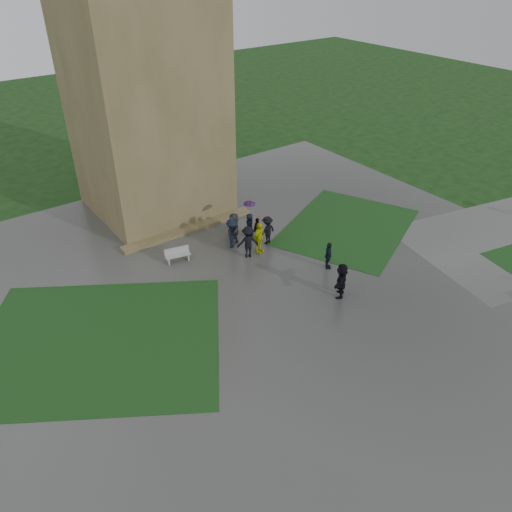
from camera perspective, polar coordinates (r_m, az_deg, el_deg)
ground at (r=24.81m, az=4.59°, el=-6.95°), size 120.00×120.00×0.00m
plaza at (r=26.01m, az=1.76°, el=-4.69°), size 34.00×34.00×0.02m
lawn_inset_left at (r=24.48m, az=-17.47°, el=-9.24°), size 14.10×13.46×0.01m
lawn_inset_right at (r=32.76m, az=10.39°, el=3.28°), size 11.12×10.15×0.01m
tower at (r=32.67m, az=-12.90°, el=19.86°), size 8.00×8.00×18.00m
tower_plinth at (r=32.04m, az=-7.67°, el=3.05°), size 9.00×0.80×0.22m
bench at (r=28.92m, az=-8.96°, el=0.17°), size 1.50×0.76×0.83m
visitor_cluster at (r=29.72m, az=-0.94°, el=2.91°), size 3.22×3.56×2.47m
pedestrian_mid at (r=28.05m, az=8.27°, el=0.05°), size 0.98×1.09×1.63m
pedestrian_near at (r=25.89m, az=9.72°, el=-2.75°), size 1.79×1.62×1.92m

